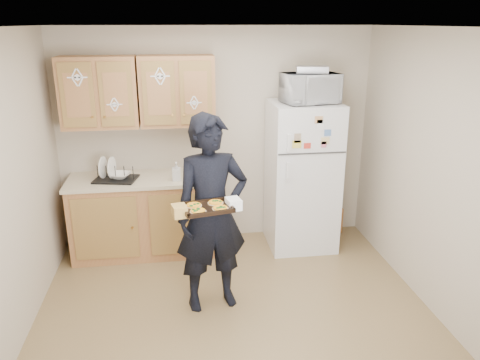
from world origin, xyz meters
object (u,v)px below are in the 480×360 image
(baking_tray, at_px, (207,208))
(dish_rack, at_px, (115,172))
(microwave, at_px, (310,88))
(refrigerator, at_px, (302,176))
(person, at_px, (212,215))

(baking_tray, bearing_deg, dish_rack, 110.48)
(microwave, relative_size, dish_rack, 1.31)
(baking_tray, bearing_deg, refrigerator, 38.07)
(person, distance_m, microwave, 1.84)
(microwave, distance_m, dish_rack, 2.29)
(baking_tray, distance_m, dish_rack, 1.68)
(microwave, xyz_separation_m, dish_rack, (-2.12, 0.06, -0.87))
(person, distance_m, dish_rack, 1.48)
(microwave, height_order, dish_rack, microwave)
(baking_tray, relative_size, microwave, 0.69)
(refrigerator, distance_m, microwave, 1.01)
(baking_tray, relative_size, dish_rack, 0.91)
(person, height_order, dish_rack, person)
(refrigerator, xyz_separation_m, dish_rack, (-2.09, 0.01, 0.14))
(refrigerator, height_order, person, person)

